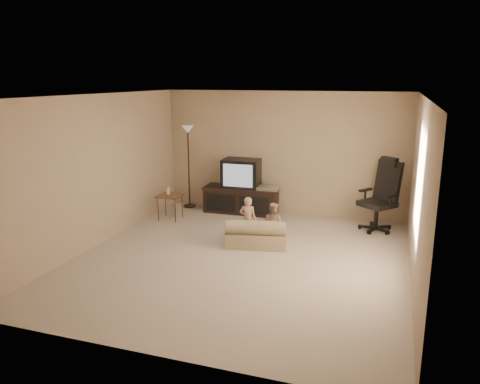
% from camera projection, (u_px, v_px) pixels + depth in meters
% --- Properties ---
extents(floor, '(5.50, 5.50, 0.00)m').
position_uv_depth(floor, '(240.00, 259.00, 7.29)').
color(floor, '#B8A793').
rests_on(floor, ground).
extents(room_shell, '(5.50, 5.50, 5.50)m').
position_uv_depth(room_shell, '(240.00, 163.00, 6.93)').
color(room_shell, white).
rests_on(room_shell, floor).
extents(tv_stand, '(1.59, 0.63, 1.13)m').
position_uv_depth(tv_stand, '(242.00, 190.00, 9.72)').
color(tv_stand, black).
rests_on(tv_stand, floor).
extents(office_chair, '(0.87, 0.87, 1.35)m').
position_uv_depth(office_chair, '(380.00, 205.00, 8.57)').
color(office_chair, black).
rests_on(office_chair, floor).
extents(side_table, '(0.48, 0.48, 0.68)m').
position_uv_depth(side_table, '(170.00, 196.00, 9.24)').
color(side_table, brown).
rests_on(side_table, floor).
extents(floor_lamp, '(0.27, 0.27, 1.77)m').
position_uv_depth(floor_lamp, '(188.00, 148.00, 9.96)').
color(floor_lamp, black).
rests_on(floor_lamp, floor).
extents(child_sofa, '(1.09, 0.75, 0.49)m').
position_uv_depth(child_sofa, '(256.00, 235.00, 7.79)').
color(child_sofa, tan).
rests_on(child_sofa, floor).
extents(toddler_left, '(0.30, 0.22, 0.80)m').
position_uv_depth(toddler_left, '(248.00, 219.00, 7.96)').
color(toddler_left, tan).
rests_on(toddler_left, floor).
extents(toddler_right, '(0.39, 0.27, 0.72)m').
position_uv_depth(toddler_right, '(273.00, 223.00, 7.90)').
color(toddler_right, tan).
rests_on(toddler_right, floor).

